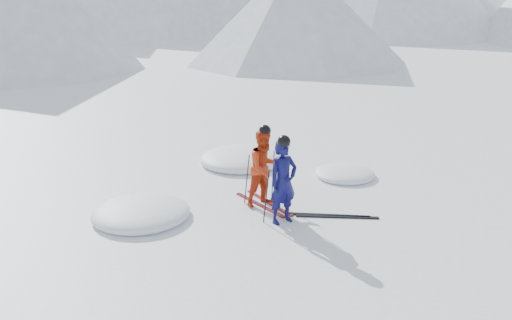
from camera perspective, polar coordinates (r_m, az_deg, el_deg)
ground at (r=12.25m, az=8.82°, el=-4.21°), size 160.00×160.00×0.00m
skier_blue at (r=10.72m, az=2.89°, el=-2.35°), size 0.65×0.46×1.71m
skier_red at (r=11.59m, az=0.92°, el=-0.84°), size 0.87×0.70×1.68m
pole_blue_left at (r=10.79m, az=1.09°, el=-3.81°), size 0.12×0.08×1.14m
pole_blue_right at (r=11.14m, az=3.27°, el=-3.13°), size 0.12×0.07×1.14m
pole_red_left at (r=11.74m, az=-0.97°, el=-2.04°), size 0.11×0.09×1.12m
pole_red_right at (r=11.94m, az=1.79°, el=-1.70°), size 0.11×0.08×1.12m
ski_worn_left at (r=11.82m, az=0.40°, el=-4.74°), size 0.29×1.70×0.03m
ski_worn_right at (r=11.93m, az=1.40°, el=-4.52°), size 0.17×1.70×0.03m
ski_loose_a at (r=11.40m, az=7.67°, el=-5.78°), size 1.43×1.06×0.03m
ski_loose_b at (r=11.35m, az=8.54°, el=-5.93°), size 1.46×1.02×0.03m
snow_lumps at (r=13.27m, az=-3.12°, el=-2.26°), size 7.02×4.33×0.50m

